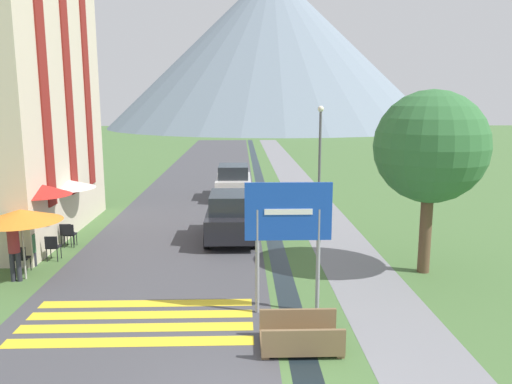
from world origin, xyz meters
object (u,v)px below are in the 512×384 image
(road_sign, at_px, (288,225))
(cafe_umbrella_middle_red, at_px, (41,190))
(cafe_chair_middle, at_px, (52,246))
(tree_by_path, at_px, (431,147))
(person_seated_near, at_px, (30,245))
(cafe_chair_far_right, at_px, (67,233))
(footbridge, at_px, (300,338))
(parked_car_near, at_px, (232,216))
(cafe_umbrella_front_orange, at_px, (21,215))
(cafe_chair_near_right, at_px, (21,257))
(streetlamp, at_px, (320,150))
(parked_car_far, at_px, (233,181))
(person_standing_terrace, at_px, (14,247))
(cafe_chair_far_left, at_px, (69,233))
(cafe_umbrella_rear_white, at_px, (63,184))

(road_sign, bearing_deg, cafe_umbrella_middle_red, 148.26)
(cafe_chair_middle, height_order, tree_by_path, tree_by_path)
(tree_by_path, bearing_deg, person_seated_near, 175.79)
(cafe_chair_middle, distance_m, cafe_chair_far_right, 1.66)
(footbridge, height_order, tree_by_path, tree_by_path)
(footbridge, bearing_deg, parked_car_near, 100.69)
(cafe_umbrella_front_orange, height_order, cafe_umbrella_middle_red, cafe_umbrella_middle_red)
(cafe_chair_near_right, bearing_deg, cafe_chair_far_right, 100.81)
(cafe_chair_far_right, distance_m, cafe_umbrella_front_orange, 3.63)
(footbridge, bearing_deg, tree_by_path, 47.10)
(cafe_umbrella_middle_red, distance_m, streetlamp, 12.10)
(cafe_chair_near_right, relative_size, tree_by_path, 0.15)
(cafe_chair_middle, relative_size, cafe_umbrella_front_orange, 0.37)
(parked_car_near, relative_size, cafe_chair_far_right, 4.61)
(cafe_chair_near_right, bearing_deg, parked_car_far, 80.89)
(person_standing_terrace, xyz_separation_m, streetlamp, (10.20, 8.76, 1.94))
(footbridge, relative_size, tree_by_path, 0.31)
(parked_car_far, xyz_separation_m, cafe_umbrella_front_orange, (-5.97, -12.30, 1.01))
(footbridge, relative_size, cafe_chair_far_right, 2.00)
(cafe_umbrella_middle_red, bearing_deg, streetlamp, 31.99)
(parked_car_near, xyz_separation_m, cafe_chair_middle, (-5.82, -2.37, -0.40))
(person_seated_near, height_order, streetlamp, streetlamp)
(cafe_chair_far_left, bearing_deg, road_sign, -25.97)
(road_sign, xyz_separation_m, cafe_chair_far_left, (-7.30, 5.86, -1.73))
(footbridge, bearing_deg, cafe_chair_middle, 140.54)
(parked_car_far, bearing_deg, person_seated_near, -119.32)
(cafe_chair_near_right, xyz_separation_m, cafe_umbrella_middle_red, (0.09, 1.68, 1.77))
(footbridge, distance_m, cafe_chair_middle, 9.62)
(parked_car_near, xyz_separation_m, cafe_chair_far_left, (-5.81, -0.80, -0.40))
(cafe_umbrella_middle_red, bearing_deg, parked_car_far, 58.51)
(cafe_umbrella_middle_red, relative_size, person_standing_terrace, 1.41)
(cafe_umbrella_rear_white, bearing_deg, parked_car_far, 50.29)
(cafe_chair_near_right, height_order, cafe_umbrella_rear_white, cafe_umbrella_rear_white)
(parked_car_near, distance_m, cafe_umbrella_middle_red, 6.66)
(person_standing_terrace, bearing_deg, person_seated_near, 94.58)
(cafe_umbrella_rear_white, xyz_separation_m, tree_by_path, (12.34, -4.39, 1.74))
(cafe_chair_far_right, height_order, cafe_umbrella_front_orange, cafe_umbrella_front_orange)
(cafe_chair_far_right, height_order, tree_by_path, tree_by_path)
(cafe_umbrella_front_orange, relative_size, person_standing_terrace, 1.33)
(parked_car_near, bearing_deg, road_sign, -77.40)
(streetlamp, bearing_deg, tree_by_path, -76.88)
(footbridge, distance_m, parked_car_near, 8.65)
(person_standing_terrace, distance_m, streetlamp, 13.58)
(parked_car_near, height_order, cafe_chair_near_right, parked_car_near)
(parked_car_far, distance_m, cafe_chair_near_right, 13.38)
(footbridge, distance_m, parked_car_far, 16.82)
(cafe_chair_near_right, distance_m, tree_by_path, 12.72)
(cafe_chair_far_left, xyz_separation_m, person_seated_near, (-0.50, -2.10, 0.18))
(cafe_chair_far_left, xyz_separation_m, cafe_umbrella_middle_red, (-0.44, -1.08, 1.77))
(parked_car_far, relative_size, cafe_chair_far_right, 4.59)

